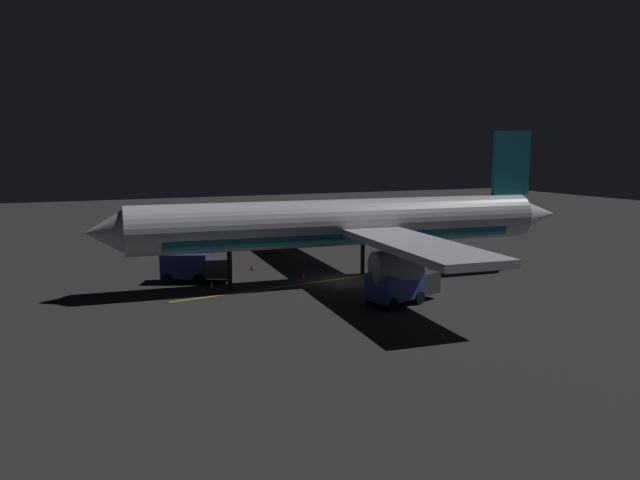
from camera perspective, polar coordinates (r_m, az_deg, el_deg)
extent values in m
cube|color=#2C2C2C|center=(48.37, 2.18, -4.08)|extent=(180.00, 180.00, 0.20)
cube|color=gold|center=(47.07, -2.39, -4.31)|extent=(3.33, 20.05, 0.01)
cylinder|color=silver|center=(47.53, 2.22, 1.69)|extent=(6.19, 33.47, 3.68)
cube|color=teal|center=(47.67, 2.21, 0.49)|extent=(5.63, 28.47, 0.66)
cone|color=silver|center=(44.38, -19.68, 0.70)|extent=(3.82, 3.21, 3.60)
cone|color=silver|center=(56.72, 19.74, 2.32)|extent=(3.63, 4.65, 3.31)
cube|color=teal|center=(54.82, 17.80, 7.02)|extent=(0.63, 3.62, 5.49)
cube|color=silver|center=(39.88, 9.30, -0.56)|extent=(15.34, 5.92, 0.50)
cylinder|color=slate|center=(40.24, 7.24, -2.46)|extent=(2.34, 3.35, 2.10)
cube|color=silver|center=(56.88, 0.38, 2.29)|extent=(15.34, 5.92, 0.50)
cylinder|color=slate|center=(55.96, -0.53, 0.74)|extent=(2.34, 3.35, 2.10)
cylinder|color=black|center=(45.61, -8.61, -2.92)|extent=(0.39, 0.39, 2.96)
cylinder|color=black|center=(47.09, 6.19, -2.51)|extent=(0.39, 0.39, 2.96)
cylinder|color=black|center=(51.04, 4.09, -1.61)|extent=(0.39, 0.39, 2.96)
cube|color=navy|center=(48.98, -12.73, -2.33)|extent=(3.33, 4.13, 1.91)
cube|color=#38383D|center=(48.52, -9.60, -2.59)|extent=(2.54, 2.43, 1.50)
cylinder|color=black|center=(48.91, -11.25, -3.44)|extent=(2.48, 1.73, 0.90)
cylinder|color=black|center=(49.45, -14.12, -3.40)|extent=(2.48, 1.73, 0.90)
cube|color=navy|center=(41.18, 7.20, -4.28)|extent=(3.21, 4.33, 1.87)
cube|color=#38383D|center=(43.35, 9.68, -3.93)|extent=(2.46, 2.34, 1.50)
cylinder|color=black|center=(42.40, 8.39, -5.23)|extent=(2.48, 1.58, 0.90)
cylinder|color=black|center=(40.42, 5.90, -5.87)|extent=(2.48, 1.58, 0.90)
cylinder|color=black|center=(49.20, -14.72, -3.52)|extent=(0.32, 0.32, 0.85)
cylinder|color=orange|center=(49.05, -14.75, -2.66)|extent=(0.40, 0.40, 0.65)
sphere|color=tan|center=(48.97, -14.77, -2.15)|extent=(0.24, 0.24, 0.24)
cone|color=#EA590F|center=(53.21, -6.41, -2.54)|extent=(0.36, 0.36, 0.55)
cube|color=black|center=(53.26, -6.41, -2.82)|extent=(0.50, 0.50, 0.03)
cone|color=#EA590F|center=(49.29, -1.64, -3.39)|extent=(0.36, 0.36, 0.55)
cube|color=black|center=(49.35, -1.64, -3.68)|extent=(0.50, 0.50, 0.03)
cone|color=#EA590F|center=(46.78, -10.30, -4.18)|extent=(0.36, 0.36, 0.55)
cube|color=black|center=(46.83, -10.29, -4.49)|extent=(0.50, 0.50, 0.03)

